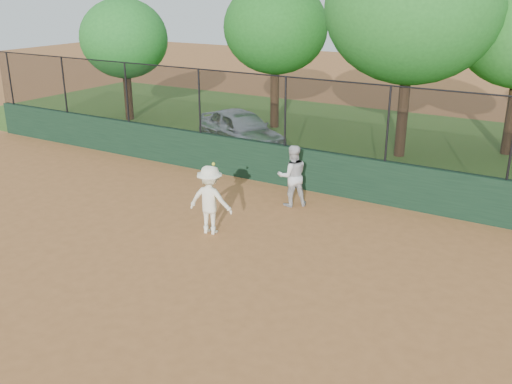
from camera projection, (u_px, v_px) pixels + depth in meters
The scene contains 10 objects.
ground at pixel (169, 271), 11.80m from camera, with size 80.00×80.00×0.00m, color #AA6837.
back_wall at pixel (300, 168), 16.44m from camera, with size 26.00×0.20×1.20m, color #16311E.
grass_strip at pixel (371, 142), 21.48m from camera, with size 36.00×12.00×0.01m, color #335A1C.
parked_car at pixel (241, 129), 20.41m from camera, with size 1.66×4.14×1.41m, color silver.
player_second at pixel (292, 176), 15.05m from camera, with size 0.81×0.63×1.66m, color silver.
player_main at pixel (210, 200), 13.35m from camera, with size 1.16×0.80×1.85m.
fence_assembly at pixel (300, 112), 15.89m from camera, with size 26.00×0.06×2.00m.
tree_0 at pixel (124, 39), 23.98m from camera, with size 3.83×3.49×5.12m.
tree_1 at pixel (275, 28), 22.43m from camera, with size 4.21×3.83×5.82m.
tree_2 at pixel (412, 7), 18.09m from camera, with size 5.69×5.17×7.38m.
Camera 1 is at (6.95, -8.12, 5.56)m, focal length 40.00 mm.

